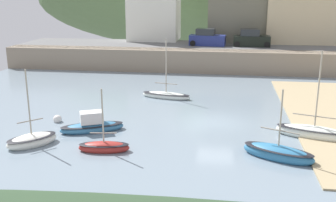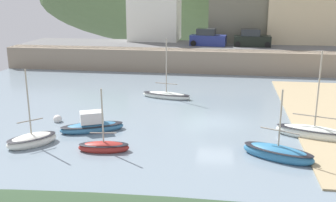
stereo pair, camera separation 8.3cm
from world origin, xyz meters
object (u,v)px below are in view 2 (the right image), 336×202
rowboat_small_beached (278,153)px  fishing_boat_green (166,95)px  waterfront_building_left (155,4)px  sailboat_far_left (32,140)px  parked_car_near_slipway (208,38)px  sailboat_tall_mast (104,147)px  parked_car_by_wall (252,39)px  mooring_buoy (58,119)px  sailboat_blue_trim (92,126)px  dinghy_open_wooden (314,133)px

rowboat_small_beached → fishing_boat_green: fishing_boat_green is taller
waterfront_building_left → rowboat_small_beached: bearing=-68.5°
sailboat_far_left → waterfront_building_left: bearing=40.0°
sailboat_far_left → parked_car_near_slipway: bearing=24.9°
sailboat_tall_mast → parked_car_by_wall: 28.43m
sailboat_tall_mast → mooring_buoy: bearing=128.4°
sailboat_blue_trim → fishing_boat_green: bearing=43.3°
rowboat_small_beached → parked_car_by_wall: (-0.10, 26.32, 2.91)m
sailboat_tall_mast → parked_car_near_slipway: 27.20m
sailboat_blue_trim → dinghy_open_wooden: dinghy_open_wooden is taller
dinghy_open_wooden → sailboat_tall_mast: (-11.97, -3.78, -0.08)m
sailboat_blue_trim → mooring_buoy: 3.27m
sailboat_blue_trim → mooring_buoy: bearing=129.1°
fishing_boat_green → parked_car_by_wall: size_ratio=1.23×
waterfront_building_left → sailboat_far_left: size_ratio=1.91×
dinghy_open_wooden → parked_car_by_wall: 23.23m
fishing_boat_green → sailboat_blue_trim: bearing=-99.8°
sailboat_far_left → dinghy_open_wooden: (16.34, 3.51, 0.03)m
parked_car_near_slipway → sailboat_far_left: bearing=-102.3°
sailboat_far_left → mooring_buoy: size_ratio=7.87×
rowboat_small_beached → sailboat_far_left: 13.83m
mooring_buoy → parked_car_near_slipway: bearing=68.0°
fishing_boat_green → dinghy_open_wooden: (10.21, -7.89, 0.09)m
sailboat_blue_trim → sailboat_tall_mast: size_ratio=1.12×
fishing_boat_green → parked_car_by_wall: fishing_boat_green is taller
waterfront_building_left → rowboat_small_beached: 33.77m
sailboat_tall_mast → parked_car_by_wall: (9.36, 26.68, 2.96)m
parked_car_by_wall → fishing_boat_green: bearing=-116.3°
parked_car_near_slipway → rowboat_small_beached: bearing=-73.0°
sailboat_blue_trim → parked_car_near_slipway: 24.57m
dinghy_open_wooden → mooring_buoy: bearing=-164.4°
fishing_boat_green → sailboat_far_left: bearing=-106.2°
fishing_boat_green → parked_car_by_wall: bearing=75.2°
fishing_boat_green → rowboat_small_beached: bearing=-43.7°
sailboat_blue_trim → parked_car_near_slipway: (6.04, 23.64, 2.86)m
sailboat_far_left → sailboat_tall_mast: 4.38m
waterfront_building_left → sailboat_tall_mast: size_ratio=2.38×
rowboat_small_beached → fishing_boat_green: bearing=149.2°
fishing_boat_green → sailboat_tall_mast: size_ratio=1.35×
dinghy_open_wooden → mooring_buoy: 16.62m
waterfront_building_left → sailboat_far_left: (-1.72, -30.91, -6.64)m
waterfront_building_left → parked_car_near_slipway: bearing=-32.8°
sailboat_tall_mast → rowboat_small_beached: bearing=-5.4°
rowboat_small_beached → parked_car_by_wall: bearing=115.2°
sailboat_far_left → parked_car_near_slipway: size_ratio=1.09×
sailboat_far_left → parked_car_near_slipway: 27.96m
waterfront_building_left → dinghy_open_wooden: size_ratio=1.61×
sailboat_tall_mast → parked_car_near_slipway: parked_car_near_slipway is taller
fishing_boat_green → sailboat_far_left: (-6.13, -11.40, 0.05)m
sailboat_tall_mast → waterfront_building_left: bearing=87.3°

